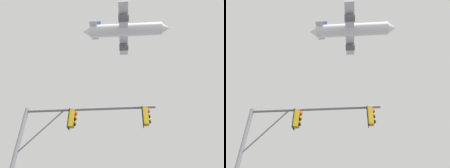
% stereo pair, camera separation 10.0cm
% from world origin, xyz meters
% --- Properties ---
extents(signal_pole_near, '(6.84, 1.23, 6.74)m').
position_xyz_m(signal_pole_near, '(-2.70, 6.54, 5.09)').
color(signal_pole_near, slate).
rests_on(signal_pole_near, ground).
extents(airplane, '(23.82, 18.40, 6.48)m').
position_xyz_m(airplane, '(5.20, 34.01, 45.15)').
color(airplane, white).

